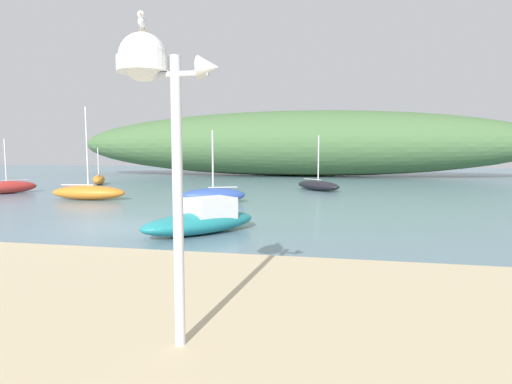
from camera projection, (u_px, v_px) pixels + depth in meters
The scene contains 10 objects.
ground_plane at pixel (121, 227), 13.56m from camera, with size 120.00×120.00×0.00m, color slate.
distant_hill at pixel (298, 144), 43.77m from camera, with size 49.22×10.88×6.84m, color #476B3D.
mast_structure at pixel (153, 85), 4.60m from camera, with size 1.16×0.58×3.56m.
seagull_on_radar at pixel (142, 21), 4.54m from camera, with size 0.15×0.28×0.20m.
sailboat_off_point at pixel (7, 187), 24.72m from camera, with size 2.53×3.52×3.26m.
sailboat_centre_water at pixel (213, 195), 20.05m from camera, with size 3.30×2.21×3.50m.
sailboat_east_reach at pixel (89, 192), 21.45m from camera, with size 4.00×1.55×4.78m.
sailboat_far_left at pixel (99, 180), 31.80m from camera, with size 2.09×2.84×2.80m.
motorboat_near_shore at pixel (202, 220), 12.49m from camera, with size 3.43×3.74×1.07m.
sailboat_far_right at pixel (318, 185), 26.76m from camera, with size 3.46×3.51×3.54m.
Camera 1 is at (6.98, -12.25, 2.43)m, focal length 29.01 mm.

